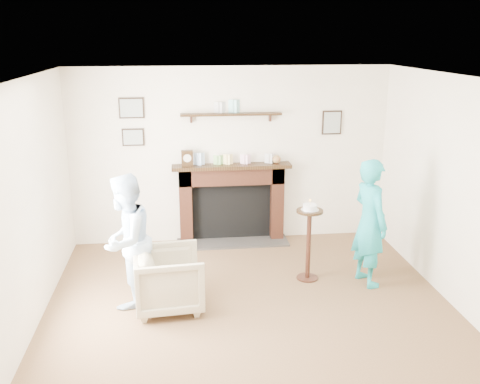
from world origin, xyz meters
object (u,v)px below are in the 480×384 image
woman (365,282)px  pedestal_table (309,231)px  man (130,303)px  armchair (170,307)px

woman → pedestal_table: bearing=61.1°
man → pedestal_table: bearing=123.7°
man → woman: woman is taller
pedestal_table → armchair: bearing=-162.5°
armchair → pedestal_table: pedestal_table is taller
armchair → man: bearing=66.7°
woman → pedestal_table: 0.95m
armchair → man: (-0.45, 0.15, 0.00)m
armchair → woman: woman is taller
armchair → woman: (2.37, 0.35, 0.00)m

